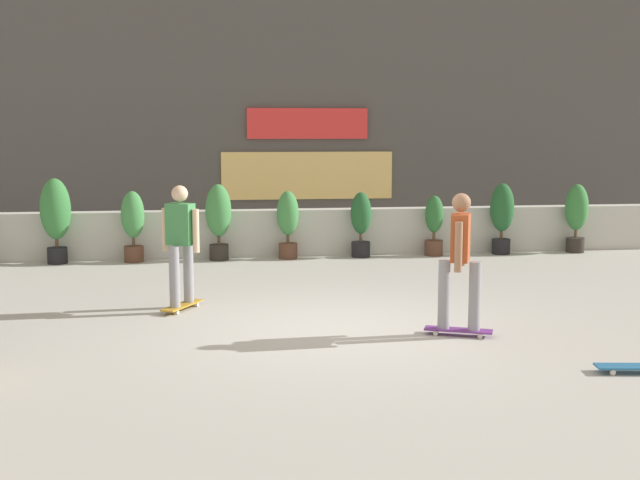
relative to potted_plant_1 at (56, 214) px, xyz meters
The scene contains 14 objects.
ground_plane 7.09m from the potted_plant_1, 52.10° to the right, with size 48.00×48.00×0.00m, color #B2AFA8.
planter_wall 4.37m from the potted_plant_1, ahead, with size 18.00×0.40×0.90m, color beige.
building_backdrop 6.62m from the potted_plant_1, 45.83° to the left, with size 20.00×2.08×6.50m.
potted_plant_1 is the anchor object (origin of this frame).
potted_plant_2 1.39m from the potted_plant_1, ahead, with size 0.43×0.43×1.32m.
potted_plant_3 2.96m from the potted_plant_1, ahead, with size 0.48×0.48×1.44m.
potted_plant_4 4.27m from the potted_plant_1, ahead, with size 0.41×0.41×1.30m.
potted_plant_5 5.69m from the potted_plant_1, ahead, with size 0.40×0.40×1.26m.
potted_plant_6 7.15m from the potted_plant_1, ahead, with size 0.36×0.36×1.18m.
potted_plant_7 8.52m from the potted_plant_1, ahead, with size 0.47×0.47×1.40m.
potted_plant_8 10.08m from the potted_plant_1, ahead, with size 0.45×0.45×1.37m.
skater_far_right 4.87m from the potted_plant_1, 60.47° to the right, with size 0.57×0.80×1.70m.
skater_foreground 8.33m from the potted_plant_1, 46.83° to the right, with size 0.81×0.52×1.70m.
skateboard_near_camera 10.49m from the potted_plant_1, 47.93° to the right, with size 0.82×0.32×0.08m.
Camera 1 is at (-1.52, -9.44, 2.40)m, focal length 44.66 mm.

